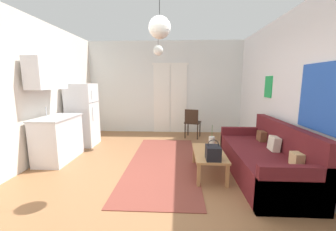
% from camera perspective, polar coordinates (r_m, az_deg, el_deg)
% --- Properties ---
extents(ground_plane, '(5.33, 7.50, 0.10)m').
position_cam_1_polar(ground_plane, '(3.51, -4.67, -18.83)').
color(ground_plane, '#8E603D').
extents(wall_back, '(4.93, 0.13, 2.84)m').
position_cam_1_polar(wall_back, '(6.58, -0.79, 7.61)').
color(wall_back, silver).
rests_on(wall_back, ground_plane).
extents(wall_right, '(0.12, 7.10, 2.84)m').
position_cam_1_polar(wall_right, '(3.66, 35.93, 4.67)').
color(wall_right, silver).
rests_on(wall_right, ground_plane).
extents(area_rug, '(1.32, 3.20, 0.01)m').
position_cam_1_polar(area_rug, '(4.24, -1.39, -12.79)').
color(area_rug, brown).
rests_on(area_rug, ground_plane).
extents(couch, '(0.90, 2.18, 0.92)m').
position_cam_1_polar(couch, '(3.93, 25.32, -11.09)').
color(couch, '#5B191E').
rests_on(couch, ground_plane).
extents(coffee_table, '(0.52, 1.01, 0.40)m').
position_cam_1_polar(coffee_table, '(3.72, 11.20, -10.54)').
color(coffee_table, '#B27F4C').
rests_on(coffee_table, ground_plane).
extents(bamboo_vase, '(0.11, 0.11, 0.43)m').
position_cam_1_polar(bamboo_vase, '(3.89, 11.95, -7.25)').
color(bamboo_vase, beige).
rests_on(bamboo_vase, coffee_table).
extents(handbag, '(0.22, 0.27, 0.32)m').
position_cam_1_polar(handbag, '(3.34, 12.30, -9.96)').
color(handbag, black).
rests_on(handbag, coffee_table).
extents(refrigerator, '(0.65, 0.61, 1.56)m').
position_cam_1_polar(refrigerator, '(5.63, -22.46, 0.18)').
color(refrigerator, white).
rests_on(refrigerator, ground_plane).
extents(kitchen_counter, '(0.58, 1.05, 2.05)m').
position_cam_1_polar(kitchen_counter, '(4.75, -28.60, -1.69)').
color(kitchen_counter, silver).
rests_on(kitchen_counter, ground_plane).
extents(accent_chair, '(0.52, 0.50, 0.84)m').
position_cam_1_polar(accent_chair, '(5.93, 6.71, -1.62)').
color(accent_chair, black).
rests_on(accent_chair, ground_plane).
extents(pendant_lamp_near, '(0.30, 0.30, 0.67)m').
position_cam_1_polar(pendant_lamp_near, '(2.99, -2.34, 23.07)').
color(pendant_lamp_near, black).
extents(pendant_lamp_far, '(0.24, 0.24, 0.62)m').
position_cam_1_polar(pendant_lamp_far, '(5.21, -2.71, 17.45)').
color(pendant_lamp_far, black).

